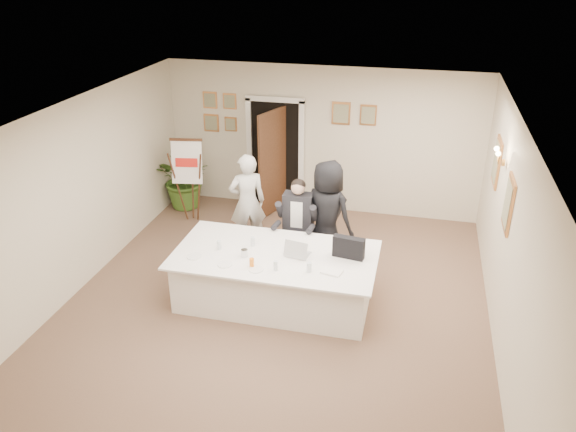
% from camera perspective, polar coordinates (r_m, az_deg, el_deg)
% --- Properties ---
extents(floor, '(7.00, 7.00, 0.00)m').
position_cam_1_polar(floor, '(8.27, -1.27, -8.99)').
color(floor, brown).
rests_on(floor, ground).
extents(ceiling, '(6.00, 7.00, 0.02)m').
position_cam_1_polar(ceiling, '(7.07, -1.49, 10.06)').
color(ceiling, white).
rests_on(ceiling, wall_back).
extents(wall_back, '(6.00, 0.10, 2.80)m').
position_cam_1_polar(wall_back, '(10.75, 3.44, 7.68)').
color(wall_back, beige).
rests_on(wall_back, floor).
extents(wall_front, '(6.00, 0.10, 2.80)m').
position_cam_1_polar(wall_front, '(4.84, -12.59, -17.98)').
color(wall_front, beige).
rests_on(wall_front, floor).
extents(wall_left, '(0.10, 7.00, 2.80)m').
position_cam_1_polar(wall_left, '(8.77, -20.70, 1.79)').
color(wall_left, beige).
rests_on(wall_left, floor).
extents(wall_right, '(0.10, 7.00, 2.80)m').
position_cam_1_polar(wall_right, '(7.45, 21.55, -2.55)').
color(wall_right, beige).
rests_on(wall_right, floor).
extents(doorway, '(1.14, 0.86, 2.20)m').
position_cam_1_polar(doorway, '(10.88, -1.38, 5.95)').
color(doorway, black).
rests_on(doorway, floor).
extents(pictures_back_wall, '(3.40, 0.06, 0.80)m').
position_cam_1_polar(pictures_back_wall, '(10.75, -0.78, 10.23)').
color(pictures_back_wall, '#CB8245').
rests_on(pictures_back_wall, wall_back).
extents(pictures_right_wall, '(0.06, 2.20, 0.80)m').
position_cam_1_polar(pictures_right_wall, '(8.40, 20.87, 3.34)').
color(pictures_right_wall, '#CB8245').
rests_on(pictures_right_wall, wall_right).
extents(wall_sconce, '(0.20, 0.30, 0.24)m').
position_cam_1_polar(wall_sconce, '(8.27, 20.77, 5.64)').
color(wall_sconce, '#C98C40').
rests_on(wall_sconce, wall_right).
extents(conference_table, '(2.88, 1.53, 0.78)m').
position_cam_1_polar(conference_table, '(8.16, -1.30, -6.21)').
color(conference_table, white).
rests_on(conference_table, floor).
extents(seated_man, '(0.78, 0.81, 1.48)m').
position_cam_1_polar(seated_man, '(8.94, 0.96, -0.67)').
color(seated_man, black).
rests_on(seated_man, floor).
extents(flip_chart, '(0.58, 0.40, 1.60)m').
position_cam_1_polar(flip_chart, '(10.55, -9.96, 3.18)').
color(flip_chart, '#351D11').
rests_on(flip_chart, floor).
extents(standing_man, '(0.73, 0.64, 1.69)m').
position_cam_1_polar(standing_man, '(9.42, -4.15, 1.40)').
color(standing_man, silver).
rests_on(standing_man, floor).
extents(standing_woman, '(1.02, 0.86, 1.78)m').
position_cam_1_polar(standing_woman, '(8.86, 3.99, 0.12)').
color(standing_woman, black).
rests_on(standing_woman, floor).
extents(potted_palm, '(1.13, 0.99, 1.22)m').
position_cam_1_polar(potted_palm, '(11.22, -10.27, 3.79)').
color(potted_palm, '#3B6321').
rests_on(potted_palm, floor).
extents(laptop, '(0.40, 0.42, 0.28)m').
position_cam_1_polar(laptop, '(7.89, 0.98, -3.02)').
color(laptop, '#B7BABC').
rests_on(laptop, conference_table).
extents(laptop_bag, '(0.46, 0.19, 0.31)m').
position_cam_1_polar(laptop_bag, '(7.85, 6.18, -3.20)').
color(laptop_bag, black).
rests_on(laptop_bag, conference_table).
extents(paper_stack, '(0.30, 0.24, 0.03)m').
position_cam_1_polar(paper_stack, '(7.54, 4.47, -5.67)').
color(paper_stack, white).
rests_on(paper_stack, conference_table).
extents(plate_left, '(0.23, 0.23, 0.01)m').
position_cam_1_polar(plate_left, '(8.00, -9.48, -4.06)').
color(plate_left, white).
rests_on(plate_left, conference_table).
extents(plate_mid, '(0.25, 0.25, 0.01)m').
position_cam_1_polar(plate_mid, '(7.74, -6.44, -4.92)').
color(plate_mid, white).
rests_on(plate_mid, conference_table).
extents(plate_near, '(0.23, 0.23, 0.01)m').
position_cam_1_polar(plate_near, '(7.59, -3.26, -5.44)').
color(plate_near, white).
rests_on(plate_near, conference_table).
extents(glass_a, '(0.07, 0.07, 0.14)m').
position_cam_1_polar(glass_a, '(8.11, -7.01, -2.95)').
color(glass_a, silver).
rests_on(glass_a, conference_table).
extents(glass_b, '(0.07, 0.07, 0.14)m').
position_cam_1_polar(glass_b, '(7.54, -1.27, -5.07)').
color(glass_b, silver).
rests_on(glass_b, conference_table).
extents(glass_c, '(0.08, 0.08, 0.14)m').
position_cam_1_polar(glass_c, '(7.51, 2.15, -5.22)').
color(glass_c, silver).
rests_on(glass_c, conference_table).
extents(glass_d, '(0.08, 0.08, 0.14)m').
position_cam_1_polar(glass_d, '(8.16, -3.61, -2.60)').
color(glass_d, silver).
rests_on(glass_d, conference_table).
extents(oj_glass, '(0.08, 0.08, 0.13)m').
position_cam_1_polar(oj_glass, '(7.63, -3.71, -4.76)').
color(oj_glass, orange).
rests_on(oj_glass, conference_table).
extents(steel_jug, '(0.11, 0.11, 0.11)m').
position_cam_1_polar(steel_jug, '(7.90, -4.46, -3.77)').
color(steel_jug, silver).
rests_on(steel_jug, conference_table).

